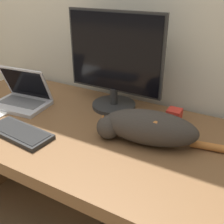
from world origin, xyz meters
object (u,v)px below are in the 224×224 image
at_px(monitor, 114,62).
at_px(external_keyboard, 19,132).
at_px(laptop, 22,98).
at_px(cat, 147,127).

xyz_separation_m(monitor, external_keyboard, (-0.23, -0.47, -0.24)).
relative_size(monitor, external_keyboard, 1.58).
bearing_deg(monitor, external_keyboard, -116.65).
xyz_separation_m(laptop, external_keyboard, (0.22, -0.24, -0.03)).
relative_size(laptop, external_keyboard, 0.95).
xyz_separation_m(external_keyboard, cat, (0.52, 0.22, 0.06)).
bearing_deg(cat, laptop, 168.99).
bearing_deg(laptop, monitor, 20.78).
bearing_deg(cat, external_keyboard, -166.92).
bearing_deg(monitor, laptop, -153.31).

